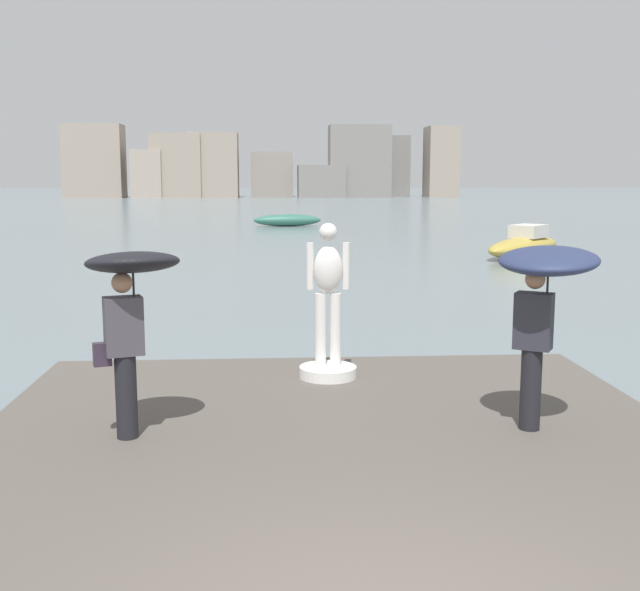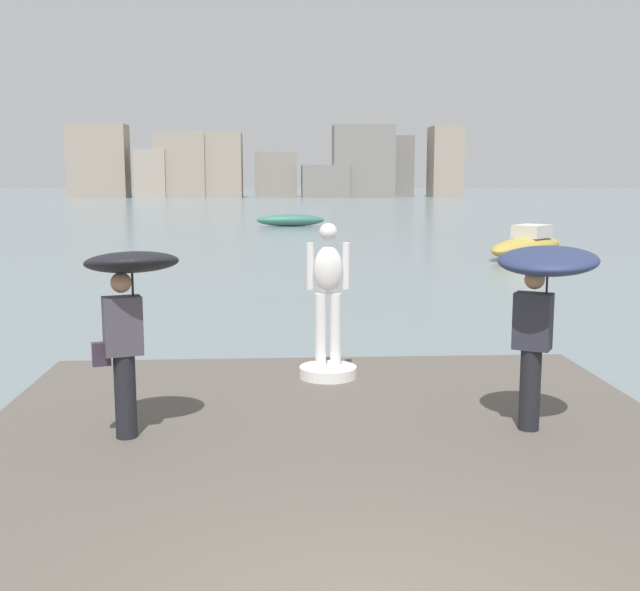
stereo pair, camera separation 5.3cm
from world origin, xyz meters
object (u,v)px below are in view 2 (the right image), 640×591
(statue_white_figure, at_px, (328,320))
(boat_near, at_px, (527,245))
(onlooker_right, at_px, (543,285))
(boat_mid, at_px, (291,220))
(onlooker_left, at_px, (129,294))

(statue_white_figure, xyz_separation_m, boat_near, (9.20, 19.57, -0.72))
(statue_white_figure, distance_m, boat_near, 21.64)
(onlooker_right, relative_size, boat_mid, 0.45)
(statue_white_figure, bearing_deg, onlooker_left, -134.07)
(onlooker_left, relative_size, onlooker_right, 0.99)
(statue_white_figure, xyz_separation_m, onlooker_right, (2.09, -2.33, 0.78))
(boat_mid, bearing_deg, boat_near, -65.92)
(onlooker_right, bearing_deg, boat_mid, 92.43)
(statue_white_figure, distance_m, onlooker_left, 3.24)
(onlooker_right, bearing_deg, statue_white_figure, 131.80)
(onlooker_left, height_order, onlooker_right, onlooker_right)
(statue_white_figure, height_order, onlooker_right, statue_white_figure)
(statue_white_figure, distance_m, boat_mid, 39.48)
(onlooker_right, height_order, boat_near, onlooker_right)
(onlooker_right, xyz_separation_m, boat_mid, (-1.78, 41.80, -1.58))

